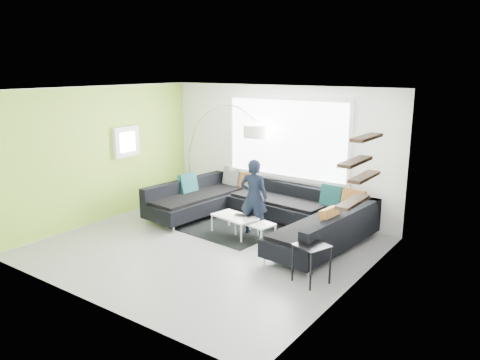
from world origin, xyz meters
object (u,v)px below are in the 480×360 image
(sectional_sofa, at_px, (255,211))
(arc_lamp, at_px, (189,153))
(laptop, at_px, (243,216))
(side_table, at_px, (311,264))
(coffee_table, at_px, (245,227))
(person, at_px, (254,197))

(sectional_sofa, bearing_deg, arc_lamp, 167.48)
(sectional_sofa, height_order, laptop, sectional_sofa)
(side_table, height_order, laptop, side_table)
(laptop, bearing_deg, arc_lamp, 129.00)
(coffee_table, xyz_separation_m, side_table, (1.96, -1.06, 0.12))
(person, xyz_separation_m, laptop, (-0.13, -0.17, -0.36))
(coffee_table, xyz_separation_m, person, (0.07, 0.21, 0.56))
(sectional_sofa, relative_size, laptop, 10.56)
(person, bearing_deg, laptop, 37.03)
(side_table, distance_m, laptop, 2.30)
(arc_lamp, relative_size, person, 1.61)
(sectional_sofa, height_order, person, person)
(sectional_sofa, height_order, side_table, sectional_sofa)
(sectional_sofa, xyz_separation_m, coffee_table, (0.02, -0.39, -0.20))
(arc_lamp, distance_m, person, 2.71)
(side_table, bearing_deg, person, 146.06)
(coffee_table, relative_size, person, 0.76)
(side_table, bearing_deg, sectional_sofa, 143.73)
(coffee_table, height_order, person, person)
(person, height_order, laptop, person)
(arc_lamp, distance_m, side_table, 5.00)
(sectional_sofa, height_order, coffee_table, sectional_sofa)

